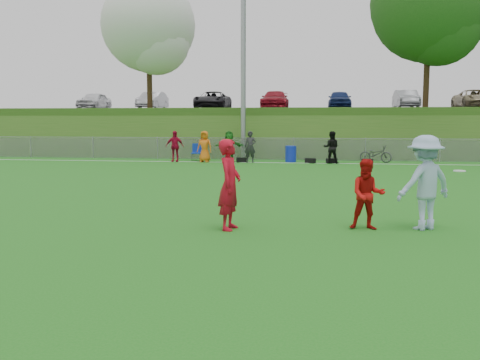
% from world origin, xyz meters
% --- Properties ---
extents(ground, '(120.00, 120.00, 0.00)m').
position_xyz_m(ground, '(0.00, 0.00, 0.00)').
color(ground, '#196B16').
rests_on(ground, ground).
extents(sideline_far, '(60.00, 0.10, 0.01)m').
position_xyz_m(sideline_far, '(0.00, 18.00, 0.01)').
color(sideline_far, white).
rests_on(sideline_far, ground).
extents(fence, '(58.00, 0.06, 1.30)m').
position_xyz_m(fence, '(0.00, 20.00, 0.65)').
color(fence, gray).
rests_on(fence, ground).
extents(light_pole, '(1.20, 0.40, 12.15)m').
position_xyz_m(light_pole, '(-3.00, 20.80, 6.71)').
color(light_pole, gray).
rests_on(light_pole, ground).
extents(berm, '(120.00, 18.00, 3.00)m').
position_xyz_m(berm, '(0.00, 31.00, 1.50)').
color(berm, '#2D5A19').
rests_on(berm, ground).
extents(parking_lot, '(120.00, 12.00, 0.10)m').
position_xyz_m(parking_lot, '(0.00, 33.00, 3.05)').
color(parking_lot, black).
rests_on(parking_lot, berm).
extents(tree_white_flowering, '(6.30, 6.30, 8.78)m').
position_xyz_m(tree_white_flowering, '(-9.84, 24.92, 8.32)').
color(tree_white_flowering, black).
rests_on(tree_white_flowering, berm).
extents(tree_green_near, '(7.14, 7.14, 9.95)m').
position_xyz_m(tree_green_near, '(8.16, 24.42, 9.03)').
color(tree_green_near, black).
rests_on(tree_green_near, berm).
extents(car_row, '(32.04, 5.18, 1.44)m').
position_xyz_m(car_row, '(-1.17, 32.00, 3.82)').
color(car_row, white).
rests_on(car_row, parking_lot).
extents(spectator_row, '(9.43, 1.04, 1.69)m').
position_xyz_m(spectator_row, '(-2.84, 18.00, 0.85)').
color(spectator_row, '#A90B2B').
rests_on(spectator_row, ground).
extents(gear_bags, '(7.28, 0.56, 0.26)m').
position_xyz_m(gear_bags, '(1.08, 18.10, 0.13)').
color(gear_bags, black).
rests_on(gear_bags, ground).
extents(player_red_left, '(0.54, 0.75, 1.92)m').
position_xyz_m(player_red_left, '(-0.52, 0.54, 0.96)').
color(player_red_left, '#B10C1D').
rests_on(player_red_left, ground).
extents(player_red_center, '(0.73, 0.57, 1.50)m').
position_xyz_m(player_red_center, '(2.37, 0.95, 0.75)').
color(player_red_center, '#B20E0C').
rests_on(player_red_center, ground).
extents(player_blue, '(1.50, 1.30, 2.01)m').
position_xyz_m(player_blue, '(3.56, 1.14, 1.00)').
color(player_blue, '#9BB5D8').
rests_on(player_blue, ground).
extents(frisbee, '(0.25, 0.25, 0.02)m').
position_xyz_m(frisbee, '(4.24, 1.08, 1.27)').
color(frisbee, white).
rests_on(frisbee, ground).
extents(recycling_bin, '(0.61, 0.61, 0.88)m').
position_xyz_m(recycling_bin, '(-0.09, 18.68, 0.44)').
color(recycling_bin, '#1025B7').
rests_on(recycling_bin, ground).
extents(camp_chair, '(0.57, 0.58, 0.96)m').
position_xyz_m(camp_chair, '(-5.38, 18.82, 0.28)').
color(camp_chair, '#0F32AC').
rests_on(camp_chair, ground).
extents(bicycle, '(1.84, 1.21, 0.91)m').
position_xyz_m(bicycle, '(4.47, 19.00, 0.46)').
color(bicycle, '#323235').
rests_on(bicycle, ground).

